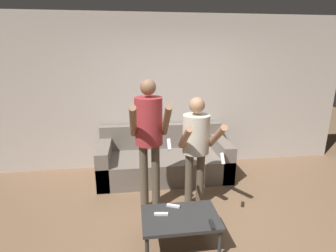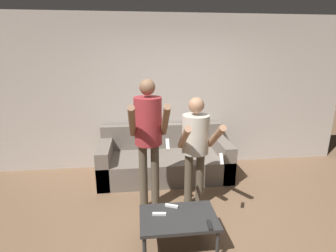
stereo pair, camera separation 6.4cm
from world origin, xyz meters
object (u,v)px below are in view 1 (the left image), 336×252
Objects in this scene: person_standing_right at (196,141)px; remote_mid at (161,214)px; couch at (164,160)px; coffee_table at (180,219)px; remote_far at (173,206)px; person_standing_left at (149,131)px; remote_near at (212,224)px.

remote_mid is (-0.54, -0.70, -0.57)m from person_standing_right.
coffee_table is at bearing -91.04° from couch.
coffee_table is 5.44× the size of remote_far.
couch is 1.42× the size of person_standing_right.
remote_far is (-0.39, -0.56, -0.57)m from person_standing_right.
person_standing_left is 0.63m from person_standing_right.
couch is 14.24× the size of remote_near.
person_standing_right reaches higher than remote_mid.
person_standing_left is at bearing 179.63° from person_standing_right.
remote_far is (0.22, -0.57, -0.73)m from person_standing_left.
person_standing_left is 1.01m from remote_mid.
remote_far is at bearing 131.45° from remote_near.
remote_mid is 0.20m from remote_far.
couch is 14.16× the size of remote_mid.
person_standing_left is 2.13× the size of coffee_table.
remote_mid reaches higher than coffee_table.
couch is 1.57m from remote_far.
remote_near is at bearing -48.55° from remote_far.
person_standing_right is at bearing 55.58° from remote_far.
coffee_table is 5.39× the size of remote_mid.
remote_far is (-0.34, 0.38, 0.00)m from remote_near.
couch is 1.34m from person_standing_left.
remote_near is (-0.05, -0.95, -0.57)m from person_standing_right.
remote_mid is at bearing -97.81° from couch.
remote_near is at bearing -92.96° from person_standing_right.
person_standing_left reaches higher than couch.
coffee_table is at bearing -70.10° from person_standing_left.
coffee_table is 0.21m from remote_mid.
remote_near is 0.99× the size of remote_mid.
remote_near is at bearing -59.39° from person_standing_left.
person_standing_right is at bearing -0.37° from person_standing_left.
person_standing_right reaches higher than coffee_table.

